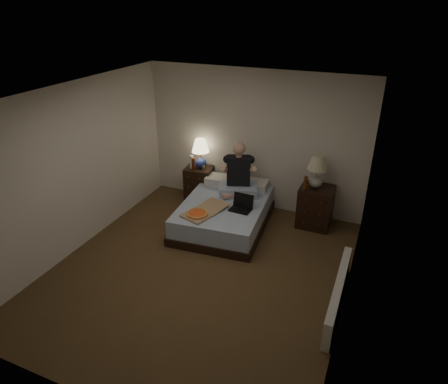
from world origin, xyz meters
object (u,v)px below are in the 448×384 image
at_px(lamp_left, 201,154).
at_px(radiator, 338,294).
at_px(lamp_right, 317,172).
at_px(beer_bottle_left, 193,164).
at_px(laptop, 241,204).
at_px(nightstand_right, 315,207).
at_px(water_bottle, 192,162).
at_px(bed, 224,214).
at_px(beer_bottle_right, 305,183).
at_px(soda_can, 203,167).
at_px(person, 239,169).
at_px(nightstand_left, 200,183).
at_px(pizza_box, 197,214).

relative_size(lamp_left, radiator, 0.35).
distance_m(lamp_left, lamp_right, 2.17).
relative_size(beer_bottle_left, laptop, 0.68).
height_order(nightstand_right, water_bottle, water_bottle).
xyz_separation_m(beer_bottle_left, radiator, (2.98, -1.89, -0.57)).
xyz_separation_m(bed, beer_bottle_right, (1.23, 0.48, 0.60)).
bearing_deg(lamp_left, water_bottle, -147.85).
distance_m(soda_can, beer_bottle_left, 0.19).
bearing_deg(person, radiator, -59.90).
bearing_deg(lamp_left, radiator, -35.10).
relative_size(nightstand_left, radiator, 0.41).
relative_size(lamp_left, water_bottle, 2.24).
relative_size(water_bottle, beer_bottle_left, 1.09).
bearing_deg(beer_bottle_left, radiator, -32.44).
xyz_separation_m(lamp_right, beer_bottle_right, (-0.14, -0.15, -0.17)).
distance_m(water_bottle, beer_bottle_right, 2.18).
xyz_separation_m(lamp_left, pizza_box, (0.59, -1.35, -0.45)).
distance_m(nightstand_left, beer_bottle_left, 0.47).
xyz_separation_m(person, radiator, (2.00, -1.68, -0.71)).
relative_size(beer_bottle_right, pizza_box, 0.30).
bearing_deg(soda_can, nightstand_right, -2.11).
bearing_deg(beer_bottle_left, soda_can, 26.80).
bearing_deg(beer_bottle_left, pizza_box, -60.77).
distance_m(lamp_left, radiator, 3.61).
distance_m(nightstand_right, radiator, 2.02).
height_order(soda_can, person, person).
distance_m(bed, lamp_left, 1.31).
relative_size(nightstand_left, nightstand_right, 0.92).
bearing_deg(lamp_right, nightstand_right, -5.71).
relative_size(laptop, pizza_box, 0.45).
bearing_deg(radiator, water_bottle, 147.41).
bearing_deg(person, water_bottle, 146.25).
xyz_separation_m(lamp_right, laptop, (-1.02, -0.77, -0.43)).
distance_m(nightstand_left, person, 1.15).
distance_m(laptop, pizza_box, 0.72).
height_order(person, radiator, person).
bearing_deg(water_bottle, beer_bottle_left, -39.16).
xyz_separation_m(laptop, radiator, (1.75, -1.13, -0.36)).
bearing_deg(radiator, lamp_left, 144.90).
distance_m(lamp_right, laptop, 1.35).
height_order(nightstand_right, radiator, nightstand_right).
relative_size(beer_bottle_left, pizza_box, 0.30).
bearing_deg(pizza_box, beer_bottle_left, 136.69).
bearing_deg(water_bottle, bed, -35.26).
distance_m(lamp_right, beer_bottle_left, 2.26).
height_order(lamp_left, beer_bottle_right, lamp_left).
height_order(bed, lamp_right, lamp_right).
bearing_deg(beer_bottle_right, person, -176.63).
xyz_separation_m(bed, laptop, (0.35, -0.14, 0.34)).
bearing_deg(beer_bottle_left, water_bottle, 140.84).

